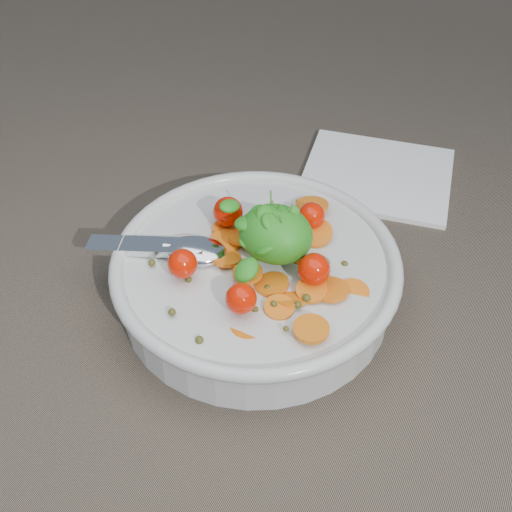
% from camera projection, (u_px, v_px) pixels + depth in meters
% --- Properties ---
extents(ground, '(6.00, 6.00, 0.00)m').
position_uv_depth(ground, '(300.00, 288.00, 0.56)').
color(ground, brown).
rests_on(ground, ground).
extents(bowl, '(0.26, 0.24, 0.10)m').
position_uv_depth(bowl, '(256.00, 274.00, 0.53)').
color(bowl, silver).
rests_on(bowl, ground).
extents(napkin, '(0.17, 0.16, 0.01)m').
position_uv_depth(napkin, '(377.00, 175.00, 0.67)').
color(napkin, white).
rests_on(napkin, ground).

